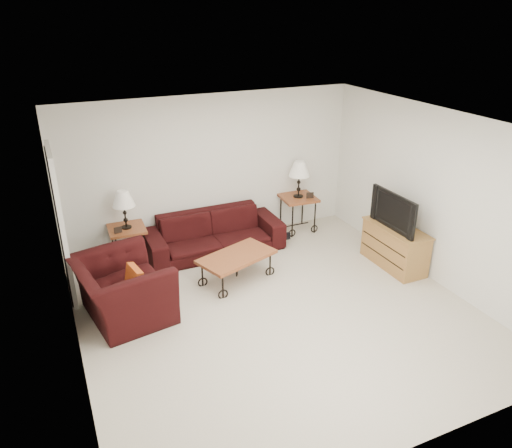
{
  "coord_description": "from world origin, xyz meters",
  "views": [
    {
      "loc": [
        -2.53,
        -4.94,
        3.75
      ],
      "look_at": [
        0.0,
        0.7,
        1.0
      ],
      "focal_mm": 34.53,
      "sensor_mm": 36.0,
      "label": 1
    }
  ],
  "objects_px": {
    "television": "(398,210)",
    "tv_stand": "(395,247)",
    "coffee_table": "(237,268)",
    "backpack": "(282,232)",
    "side_table_left": "(129,245)",
    "lamp_right": "(299,179)",
    "armchair": "(122,289)",
    "lamp_left": "(124,210)",
    "sofa": "(214,233)",
    "side_table_right": "(298,214)"
  },
  "relations": [
    {
      "from": "television",
      "to": "tv_stand",
      "type": "bearing_deg",
      "value": 90.0
    },
    {
      "from": "coffee_table",
      "to": "backpack",
      "type": "xyz_separation_m",
      "value": [
        1.2,
        0.87,
        -0.02
      ]
    },
    {
      "from": "side_table_left",
      "to": "tv_stand",
      "type": "bearing_deg",
      "value": -25.5
    },
    {
      "from": "lamp_right",
      "to": "armchair",
      "type": "distance_m",
      "value": 3.72
    },
    {
      "from": "lamp_left",
      "to": "sofa",
      "type": "bearing_deg",
      "value": -7.55
    },
    {
      "from": "lamp_left",
      "to": "coffee_table",
      "type": "bearing_deg",
      "value": -42.07
    },
    {
      "from": "television",
      "to": "backpack",
      "type": "bearing_deg",
      "value": -140.45
    },
    {
      "from": "side_table_left",
      "to": "lamp_right",
      "type": "xyz_separation_m",
      "value": [
        3.02,
        0.0,
        0.67
      ]
    },
    {
      "from": "lamp_right",
      "to": "tv_stand",
      "type": "height_order",
      "value": "lamp_right"
    },
    {
      "from": "side_table_left",
      "to": "armchair",
      "type": "height_order",
      "value": "armchair"
    },
    {
      "from": "lamp_right",
      "to": "television",
      "type": "relative_size",
      "value": 0.66
    },
    {
      "from": "side_table_left",
      "to": "side_table_right",
      "type": "bearing_deg",
      "value": 0.0
    },
    {
      "from": "lamp_left",
      "to": "side_table_left",
      "type": "bearing_deg",
      "value": 0.0
    },
    {
      "from": "sofa",
      "to": "armchair",
      "type": "bearing_deg",
      "value": -143.32
    },
    {
      "from": "lamp_right",
      "to": "coffee_table",
      "type": "bearing_deg",
      "value": -144.16
    },
    {
      "from": "sofa",
      "to": "tv_stand",
      "type": "bearing_deg",
      "value": -33.9
    },
    {
      "from": "side_table_right",
      "to": "television",
      "type": "relative_size",
      "value": 0.66
    },
    {
      "from": "sofa",
      "to": "lamp_right",
      "type": "height_order",
      "value": "lamp_right"
    },
    {
      "from": "backpack",
      "to": "coffee_table",
      "type": "bearing_deg",
      "value": -120.78
    },
    {
      "from": "sofa",
      "to": "side_table_right",
      "type": "xyz_separation_m",
      "value": [
        1.66,
        0.18,
        -0.0
      ]
    },
    {
      "from": "television",
      "to": "backpack",
      "type": "height_order",
      "value": "television"
    },
    {
      "from": "television",
      "to": "lamp_left",
      "type": "bearing_deg",
      "value": -115.62
    },
    {
      "from": "sofa",
      "to": "coffee_table",
      "type": "relative_size",
      "value": 2.02
    },
    {
      "from": "lamp_left",
      "to": "lamp_right",
      "type": "xyz_separation_m",
      "value": [
        3.02,
        0.0,
        0.06
      ]
    },
    {
      "from": "tv_stand",
      "to": "side_table_right",
      "type": "bearing_deg",
      "value": 112.27
    },
    {
      "from": "side_table_right",
      "to": "tv_stand",
      "type": "bearing_deg",
      "value": -67.73
    },
    {
      "from": "lamp_left",
      "to": "coffee_table",
      "type": "relative_size",
      "value": 0.54
    },
    {
      "from": "side_table_left",
      "to": "coffee_table",
      "type": "xyz_separation_m",
      "value": [
        1.34,
        -1.21,
        -0.09
      ]
    },
    {
      "from": "side_table_right",
      "to": "tv_stand",
      "type": "distance_m",
      "value": 1.93
    },
    {
      "from": "tv_stand",
      "to": "backpack",
      "type": "height_order",
      "value": "tv_stand"
    },
    {
      "from": "sofa",
      "to": "backpack",
      "type": "relative_size",
      "value": 5.99
    },
    {
      "from": "tv_stand",
      "to": "backpack",
      "type": "distance_m",
      "value": 1.9
    },
    {
      "from": "side_table_left",
      "to": "backpack",
      "type": "height_order",
      "value": "side_table_left"
    },
    {
      "from": "lamp_right",
      "to": "backpack",
      "type": "relative_size",
      "value": 1.73
    },
    {
      "from": "television",
      "to": "backpack",
      "type": "relative_size",
      "value": 2.62
    },
    {
      "from": "side_table_right",
      "to": "armchair",
      "type": "height_order",
      "value": "armchair"
    },
    {
      "from": "side_table_left",
      "to": "side_table_right",
      "type": "height_order",
      "value": "side_table_right"
    },
    {
      "from": "lamp_left",
      "to": "television",
      "type": "distance_m",
      "value": 4.14
    },
    {
      "from": "side_table_left",
      "to": "television",
      "type": "height_order",
      "value": "television"
    },
    {
      "from": "sofa",
      "to": "side_table_left",
      "type": "height_order",
      "value": "sofa"
    },
    {
      "from": "lamp_right",
      "to": "coffee_table",
      "type": "height_order",
      "value": "lamp_right"
    },
    {
      "from": "sofa",
      "to": "tv_stand",
      "type": "relative_size",
      "value": 2.05
    },
    {
      "from": "tv_stand",
      "to": "television",
      "type": "height_order",
      "value": "television"
    },
    {
      "from": "side_table_left",
      "to": "lamp_left",
      "type": "distance_m",
      "value": 0.61
    },
    {
      "from": "side_table_left",
      "to": "backpack",
      "type": "relative_size",
      "value": 1.62
    },
    {
      "from": "lamp_left",
      "to": "television",
      "type": "height_order",
      "value": "television"
    },
    {
      "from": "coffee_table",
      "to": "tv_stand",
      "type": "distance_m",
      "value": 2.48
    },
    {
      "from": "lamp_right",
      "to": "tv_stand",
      "type": "bearing_deg",
      "value": -67.73
    },
    {
      "from": "sofa",
      "to": "tv_stand",
      "type": "xyz_separation_m",
      "value": [
        2.4,
        -1.61,
        0.0
      ]
    },
    {
      "from": "sofa",
      "to": "side_table_left",
      "type": "relative_size",
      "value": 3.7
    }
  ]
}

